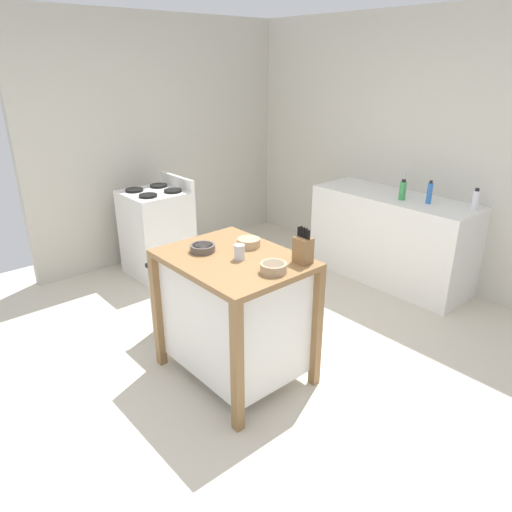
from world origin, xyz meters
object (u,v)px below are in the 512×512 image
sink_faucet (405,182)px  drinking_cup (239,252)px  bowl_stoneware_deep (203,248)px  stove (157,232)px  knife_block (303,249)px  bottle_hand_soap (429,193)px  bowl_ceramic_small (273,268)px  bowl_ceramic_wide (249,242)px  bottle_spray_cleaner (403,190)px  kitchen_island (234,311)px  bottle_dish_soap (475,200)px  trash_bin (175,301)px

sink_faucet → drinking_cup: bearing=-83.0°
bowl_stoneware_deep → sink_faucet: bearing=90.5°
bowl_stoneware_deep → drinking_cup: drinking_cup is taller
drinking_cup → stove: drinking_cup is taller
sink_faucet → stove: (-1.70, -1.86, -0.55)m
knife_block → bottle_hand_soap: knife_block is taller
bowl_ceramic_small → stove: stove is taller
bowl_ceramic_wide → bottle_spray_cleaner: (-0.03, 1.95, 0.03)m
kitchen_island → knife_block: (0.37, 0.28, 0.50)m
knife_block → bowl_ceramic_small: bearing=-92.6°
bowl_stoneware_deep → bottle_dish_soap: size_ratio=0.86×
kitchen_island → knife_block: bearing=36.9°
knife_block → bowl_ceramic_wide: size_ratio=1.50×
drinking_cup → trash_bin: drinking_cup is taller
drinking_cup → stove: bearing=165.9°
bottle_spray_cleaner → drinking_cup: bearing=-85.5°
bowl_stoneware_deep → bowl_ceramic_small: bowl_ceramic_small is taller
kitchen_island → bottle_spray_cleaner: (-0.11, 2.14, 0.47)m
trash_bin → bottle_hand_soap: (0.86, 2.26, 0.68)m
kitchen_island → sink_faucet: 2.42m
stove → trash_bin: bearing=-24.6°
trash_bin → bottle_spray_cleaner: (0.62, 2.19, 0.67)m
bowl_stoneware_deep → bottle_spray_cleaner: (0.10, 2.24, 0.04)m
kitchen_island → sink_faucet: (-0.23, 2.36, 0.49)m
drinking_cup → sink_faucet: size_ratio=0.46×
bowl_ceramic_wide → stove: bearing=170.6°
bottle_spray_cleaner → stove: bottle_spray_cleaner is taller
bottle_hand_soap → bowl_ceramic_small: bearing=-84.0°
sink_faucet → bottle_hand_soap: (0.36, -0.15, -0.01)m
bowl_ceramic_wide → bowl_ceramic_small: (0.43, -0.17, 0.00)m
bowl_ceramic_wide → stove: 1.95m
bottle_dish_soap → bottle_spray_cleaner: bearing=-162.6°
trash_bin → stove: (-1.20, 0.55, 0.14)m
bowl_ceramic_wide → stove: stove is taller
drinking_cup → bottle_dish_soap: (0.45, 2.33, 0.01)m
bottle_spray_cleaner → kitchen_island: bearing=-87.1°
bowl_ceramic_small → bottle_hand_soap: bottle_hand_soap is taller
bottle_dish_soap → kitchen_island: bearing=-102.2°
kitchen_island → stove: size_ratio=0.96×
bottle_dish_soap → sink_faucet: bearing=177.9°
stove → bowl_stoneware_deep: bearing=-19.3°
bowl_stoneware_deep → bowl_ceramic_wide: bowl_ceramic_wide is taller
bottle_dish_soap → stove: 3.09m
bowl_ceramic_wide → trash_bin: size_ratio=0.26×
bowl_stoneware_deep → trash_bin: 0.82m
bowl_ceramic_wide → bowl_ceramic_small: bowl_ceramic_small is taller
knife_block → sink_faucet: 2.17m
bowl_stoneware_deep → bottle_spray_cleaner: 2.24m
sink_faucet → trash_bin: bearing=-101.7°
kitchen_island → knife_block: knife_block is taller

